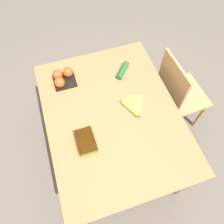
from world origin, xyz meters
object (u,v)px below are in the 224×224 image
object	(u,v)px
chair	(177,94)
cucumber_near	(123,70)
tomato_pack	(62,77)
banana_bunch	(135,106)
carrot_bag	(86,141)

from	to	relation	value
chair	cucumber_near	world-z (taller)	chair
chair	tomato_pack	bearing A→B (deg)	71.56
banana_bunch	cucumber_near	xyz separation A→B (m)	(-0.36, 0.03, 0.00)
carrot_bag	cucumber_near	xyz separation A→B (m)	(-0.53, 0.46, -0.01)
banana_bunch	carrot_bag	bearing A→B (deg)	-68.90
carrot_bag	cucumber_near	distance (m)	0.70
carrot_bag	tomato_pack	bearing A→B (deg)	-176.02
tomato_pack	carrot_bag	distance (m)	0.60
tomato_pack	carrot_bag	size ratio (longest dim) A/B	0.96
cucumber_near	tomato_pack	bearing A→B (deg)	-98.14
cucumber_near	banana_bunch	bearing A→B (deg)	-4.74
chair	banana_bunch	bearing A→B (deg)	103.87
chair	cucumber_near	size ratio (longest dim) A/B	5.48
chair	tomato_pack	world-z (taller)	chair
banana_bunch	carrot_bag	world-z (taller)	carrot_bag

